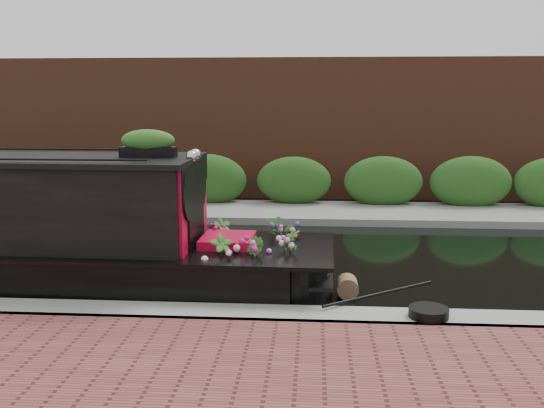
{
  "coord_description": "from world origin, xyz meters",
  "views": [
    {
      "loc": [
        2.66,
        -10.58,
        2.96
      ],
      "look_at": [
        1.95,
        -0.6,
        1.16
      ],
      "focal_mm": 40.0,
      "sensor_mm": 36.0,
      "label": 1
    }
  ],
  "objects": [
    {
      "name": "far_hedge",
      "position": [
        0.0,
        5.1,
        0.0
      ],
      "size": [
        40.0,
        1.1,
        2.8
      ],
      "primitive_type": "cube",
      "color": "#254F1A",
      "rests_on": "ground"
    },
    {
      "name": "ground",
      "position": [
        0.0,
        0.0,
        0.0
      ],
      "size": [
        80.0,
        80.0,
        0.0
      ],
      "primitive_type": "plane",
      "color": "black",
      "rests_on": "ground"
    },
    {
      "name": "near_bank_coping",
      "position": [
        0.0,
        -3.3,
        0.0
      ],
      "size": [
        40.0,
        0.6,
        0.5
      ],
      "primitive_type": "cube",
      "color": "gray",
      "rests_on": "ground"
    },
    {
      "name": "coiled_mooring_rope",
      "position": [
        4.09,
        -3.33,
        0.31
      ],
      "size": [
        0.49,
        0.49,
        0.12
      ],
      "primitive_type": "cylinder",
      "color": "black",
      "rests_on": "near_bank_coping"
    },
    {
      "name": "far_brick_wall",
      "position": [
        0.0,
        7.2,
        0.0
      ],
      "size": [
        40.0,
        1.0,
        8.0
      ],
      "primitive_type": "cube",
      "color": "brown",
      "rests_on": "ground"
    },
    {
      "name": "rope_fender",
      "position": [
        3.17,
        -1.9,
        0.16
      ],
      "size": [
        0.32,
        0.36,
        0.32
      ],
      "primitive_type": "cylinder",
      "rotation": [
        1.57,
        0.0,
        0.0
      ],
      "color": "brown",
      "rests_on": "ground"
    },
    {
      "name": "far_bank_path",
      "position": [
        0.0,
        4.2,
        0.0
      ],
      "size": [
        40.0,
        2.4,
        0.34
      ],
      "primitive_type": "cube",
      "color": "slate",
      "rests_on": "ground"
    }
  ]
}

